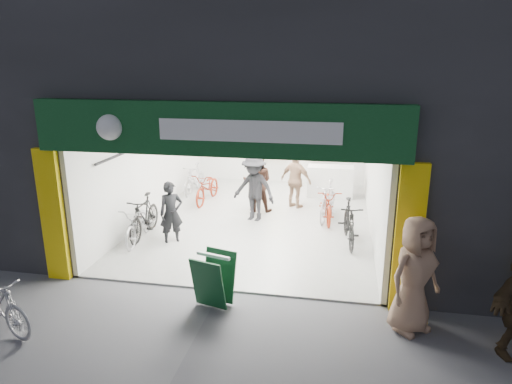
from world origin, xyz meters
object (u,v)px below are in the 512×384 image
(bike_left_front, at_px, (139,223))
(pedestrian_near, at_px, (414,275))
(bike_right_front, at_px, (349,223))
(sandwich_board, at_px, (214,278))

(bike_left_front, relative_size, pedestrian_near, 0.91)
(bike_right_front, xyz_separation_m, sandwich_board, (-2.32, -3.27, -0.01))
(bike_left_front, height_order, bike_right_front, bike_right_front)
(pedestrian_near, distance_m, sandwich_board, 3.30)
(bike_left_front, height_order, sandwich_board, sandwich_board)
(bike_left_front, xyz_separation_m, sandwich_board, (2.53, -2.52, 0.06))
(bike_left_front, bearing_deg, pedestrian_near, -29.90)
(bike_right_front, relative_size, sandwich_board, 1.86)
(sandwich_board, bearing_deg, pedestrian_near, 12.57)
(pedestrian_near, bearing_deg, bike_right_front, 66.02)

